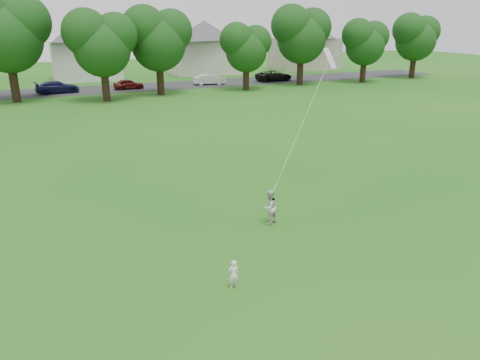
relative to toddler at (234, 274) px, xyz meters
name	(u,v)px	position (x,y,z in m)	size (l,w,h in m)	color
ground	(258,267)	(1.21, 0.83, -0.45)	(160.00, 160.00, 0.00)	#175714
street	(98,90)	(1.21, 42.83, -0.45)	(90.00, 7.00, 0.01)	#2D2D30
toddler	(234,274)	(0.00, 0.00, 0.00)	(0.33, 0.22, 0.91)	white
older_boy	(269,207)	(3.00, 3.69, 0.24)	(0.67, 0.52, 1.38)	beige
kite	(302,123)	(5.36, 5.48, 2.97)	(2.89, 2.29, 7.66)	white
tree_row	(87,33)	(0.17, 36.82, 5.74)	(83.08, 8.78, 11.41)	black
parked_cars	(77,86)	(-0.96, 41.83, 0.17)	(54.52, 2.65, 1.29)	black
house_row	(78,41)	(0.55, 52.83, 4.25)	(76.98, 13.50, 9.99)	beige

